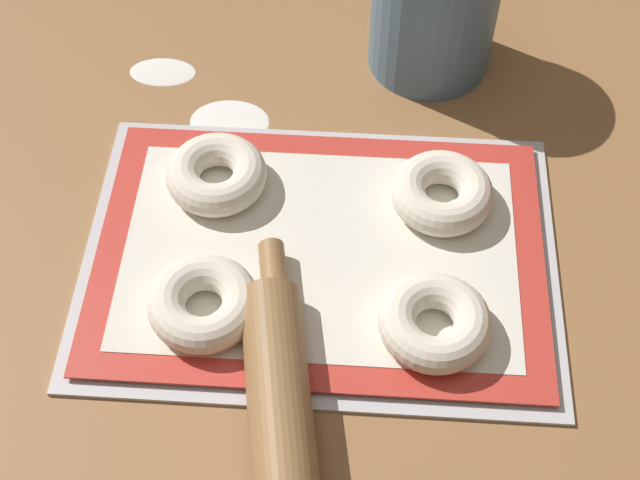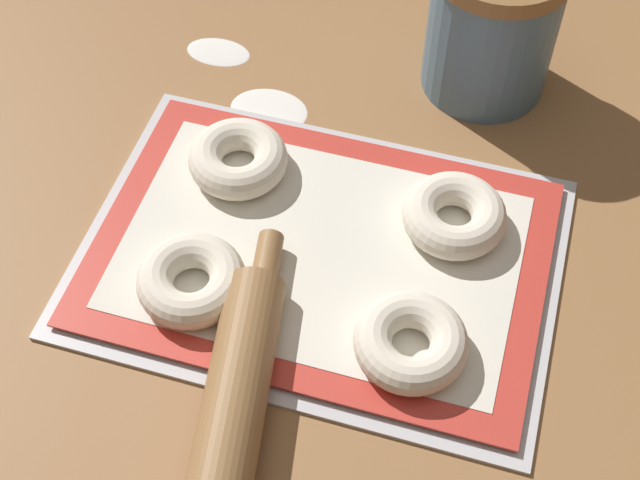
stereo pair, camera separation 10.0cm
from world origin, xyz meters
The scene contains 10 objects.
ground_plane centered at (0.00, 0.00, 0.00)m, with size 2.80×2.80×0.00m, color olive.
baking_tray centered at (0.01, 0.01, 0.00)m, with size 0.41×0.29×0.01m.
baking_mat centered at (0.01, 0.01, 0.01)m, with size 0.39×0.27×0.00m.
bagel_front_left centered at (-0.08, -0.06, 0.03)m, with size 0.09×0.09×0.03m.
bagel_front_right centered at (0.11, -0.06, 0.03)m, with size 0.09×0.09×0.03m.
bagel_back_left centered at (-0.09, 0.08, 0.03)m, with size 0.09×0.09×0.03m.
bagel_back_right centered at (0.12, 0.07, 0.03)m, with size 0.09×0.09×0.03m.
flour_canister centered at (0.11, 0.27, 0.08)m, with size 0.13×0.13×0.15m.
flour_patch_near centered at (-0.09, 0.17, 0.00)m, with size 0.08×0.06×0.00m.
flour_patch_far centered at (-0.17, 0.24, 0.00)m, with size 0.07×0.04×0.00m.
Camera 1 is at (0.04, -0.43, 0.64)m, focal length 50.00 mm.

